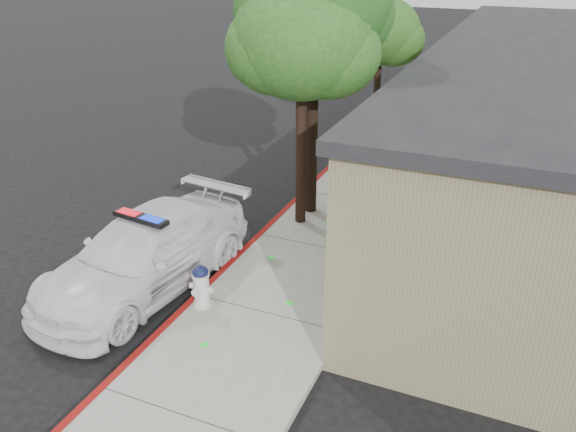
# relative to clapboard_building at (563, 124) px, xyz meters

# --- Properties ---
(ground) EXTENTS (120.00, 120.00, 0.00)m
(ground) POSITION_rel_clapboard_building_xyz_m (-6.69, -9.00, -2.13)
(ground) COLOR black
(ground) RESTS_ON ground
(sidewalk) EXTENTS (3.20, 60.00, 0.15)m
(sidewalk) POSITION_rel_clapboard_building_xyz_m (-5.09, -6.00, -2.05)
(sidewalk) COLOR gray
(sidewalk) RESTS_ON ground
(red_curb) EXTENTS (0.14, 60.00, 0.16)m
(red_curb) POSITION_rel_clapboard_building_xyz_m (-6.63, -6.00, -2.05)
(red_curb) COLOR maroon
(red_curb) RESTS_ON ground
(clapboard_building) EXTENTS (7.30, 20.89, 4.24)m
(clapboard_building) POSITION_rel_clapboard_building_xyz_m (0.00, 0.00, 0.00)
(clapboard_building) COLOR #8E825D
(clapboard_building) RESTS_ON ground
(police_car) EXTENTS (2.90, 5.70, 1.70)m
(police_car) POSITION_rel_clapboard_building_xyz_m (-7.93, -8.90, -1.33)
(police_car) COLOR white
(police_car) RESTS_ON ground
(fire_hydrant) EXTENTS (0.52, 0.45, 0.92)m
(fire_hydrant) POSITION_rel_clapboard_building_xyz_m (-6.34, -9.28, -1.52)
(fire_hydrant) COLOR silver
(fire_hydrant) RESTS_ON sidewalk
(street_tree_near) EXTENTS (3.57, 3.29, 6.02)m
(street_tree_near) POSITION_rel_clapboard_building_xyz_m (-5.98, -4.88, 2.52)
(street_tree_near) COLOR black
(street_tree_near) RESTS_ON sidewalk
(street_tree_mid) EXTENTS (3.67, 3.81, 7.00)m
(street_tree_mid) POSITION_rel_clapboard_building_xyz_m (-5.99, -4.10, 3.30)
(street_tree_mid) COLOR black
(street_tree_mid) RESTS_ON sidewalk
(street_tree_far) EXTENTS (2.89, 2.66, 5.03)m
(street_tree_far) POSITION_rel_clapboard_building_xyz_m (-5.97, 2.15, 1.81)
(street_tree_far) COLOR black
(street_tree_far) RESTS_ON sidewalk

